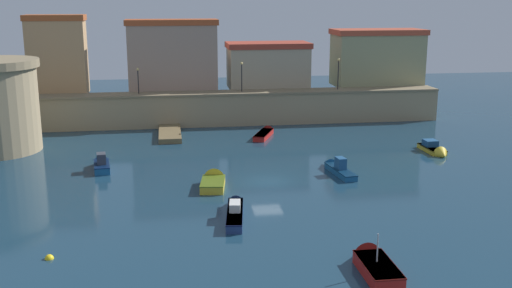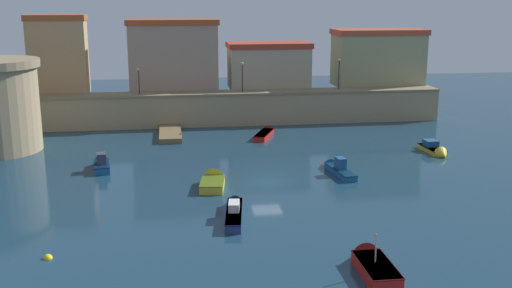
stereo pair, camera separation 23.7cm
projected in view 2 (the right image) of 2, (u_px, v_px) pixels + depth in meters
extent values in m
plane|color=#19384C|center=(267.00, 182.00, 52.44)|extent=(141.12, 141.12, 0.00)
cube|color=#9E8966|center=(235.00, 109.00, 76.17)|extent=(52.18, 3.23, 3.85)
cube|color=#817053|center=(235.00, 93.00, 75.69)|extent=(52.18, 3.53, 0.24)
cube|color=tan|center=(58.00, 57.00, 74.87)|extent=(6.90, 3.37, 8.89)
cube|color=#A54F27|center=(55.00, 18.00, 73.74)|extent=(7.17, 3.51, 0.70)
cube|color=tan|center=(173.00, 58.00, 77.31)|extent=(11.07, 4.23, 8.26)
cube|color=#AC4B27|center=(172.00, 22.00, 76.26)|extent=(11.51, 4.39, 0.70)
cube|color=tan|center=(269.00, 68.00, 80.10)|extent=(10.34, 5.70, 5.22)
cube|color=#A13A2A|center=(269.00, 45.00, 79.40)|extent=(10.76, 5.93, 0.70)
cube|color=#99986B|center=(378.00, 60.00, 81.97)|extent=(11.58, 5.67, 6.80)
cube|color=#B34830|center=(379.00, 32.00, 81.09)|extent=(12.05, 5.90, 0.70)
cube|color=brown|center=(170.00, 133.00, 69.94)|extent=(2.49, 8.18, 0.58)
cylinder|color=#4D4028|center=(180.00, 129.00, 72.05)|extent=(0.20, 0.20, 0.70)
cylinder|color=#4D4028|center=(181.00, 136.00, 68.11)|extent=(0.20, 0.20, 0.70)
cylinder|color=black|center=(139.00, 82.00, 73.71)|extent=(0.12, 0.12, 2.82)
sphere|color=#F9D172|center=(138.00, 69.00, 73.35)|extent=(0.32, 0.32, 0.32)
cylinder|color=black|center=(242.00, 78.00, 75.41)|extent=(0.12, 0.12, 3.34)
sphere|color=#F9D172|center=(242.00, 63.00, 74.98)|extent=(0.32, 0.32, 0.32)
cylinder|color=black|center=(339.00, 75.00, 77.09)|extent=(0.12, 0.12, 3.59)
sphere|color=#F9D172|center=(339.00, 60.00, 76.63)|extent=(0.32, 0.32, 0.32)
cube|color=#195689|center=(102.00, 167.00, 56.05)|extent=(1.77, 3.74, 0.69)
cone|color=#195689|center=(101.00, 160.00, 58.17)|extent=(1.39, 1.16, 1.28)
cube|color=#0D234B|center=(102.00, 163.00, 55.98)|extent=(1.81, 3.82, 0.08)
cube|color=#333842|center=(101.00, 158.00, 55.69)|extent=(0.94, 1.29, 0.97)
cube|color=navy|center=(234.00, 215.00, 43.69)|extent=(1.89, 5.86, 0.65)
cone|color=navy|center=(235.00, 199.00, 47.13)|extent=(1.24, 1.53, 1.05)
cube|color=#0D1337|center=(234.00, 211.00, 43.63)|extent=(1.93, 5.98, 0.08)
cube|color=silver|center=(234.00, 206.00, 43.71)|extent=(0.98, 1.58, 0.60)
cube|color=gold|center=(432.00, 149.00, 62.86)|extent=(1.63, 3.87, 0.47)
cone|color=gold|center=(443.00, 155.00, 60.55)|extent=(1.49, 1.11, 1.47)
cube|color=#554812|center=(432.00, 147.00, 62.81)|extent=(1.66, 3.95, 0.08)
cube|color=navy|center=(431.00, 143.00, 63.14)|extent=(1.31, 1.40, 0.64)
cube|color=red|center=(376.00, 270.00, 34.72)|extent=(1.81, 4.10, 0.79)
cone|color=red|center=(363.00, 252.00, 37.19)|extent=(1.69, 1.16, 1.68)
cube|color=#65100C|center=(377.00, 264.00, 34.64)|extent=(1.84, 4.18, 0.08)
cylinder|color=#B2B2B7|center=(376.00, 248.00, 34.69)|extent=(0.08, 0.08, 1.70)
cube|color=#195689|center=(340.00, 172.00, 54.68)|extent=(1.71, 5.04, 0.55)
cone|color=#195689|center=(328.00, 163.00, 57.60)|extent=(1.25, 1.50, 1.09)
cube|color=#092744|center=(340.00, 169.00, 54.62)|extent=(1.75, 5.14, 0.08)
cube|color=navy|center=(340.00, 163.00, 54.55)|extent=(0.86, 1.24, 1.01)
cube|color=gold|center=(212.00, 184.00, 50.69)|extent=(2.37, 3.73, 0.71)
cone|color=gold|center=(214.00, 177.00, 52.82)|extent=(1.91, 1.23, 1.79)
cube|color=#536819|center=(212.00, 181.00, 50.62)|extent=(2.42, 3.80, 0.08)
cube|color=red|center=(264.00, 135.00, 69.17)|extent=(3.05, 5.03, 0.58)
cone|color=red|center=(270.00, 129.00, 72.09)|extent=(1.65, 1.74, 1.22)
cube|color=#650B09|center=(264.00, 133.00, 69.11)|extent=(3.11, 5.13, 0.08)
sphere|color=yellow|center=(48.00, 258.00, 37.20)|extent=(0.55, 0.55, 0.55)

